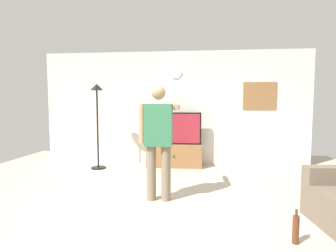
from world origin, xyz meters
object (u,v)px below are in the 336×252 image
at_px(tv_stand, 174,155).
at_px(framed_picture, 260,96).
at_px(wall_clock, 176,72).
at_px(person_standing_nearer_lamp, 159,136).
at_px(floor_lamp, 97,108).
at_px(television, 175,128).
at_px(beverage_bottle, 296,229).

height_order(tv_stand, framed_picture, framed_picture).
bearing_deg(wall_clock, person_standing_nearer_lamp, -91.98).
relative_size(tv_stand, person_standing_nearer_lamp, 0.74).
bearing_deg(framed_picture, wall_clock, -179.85).
bearing_deg(tv_stand, person_standing_nearer_lamp, -92.25).
bearing_deg(wall_clock, floor_lamp, -157.84).
bearing_deg(person_standing_nearer_lamp, floor_lamp, 132.25).
distance_m(wall_clock, framed_picture, 2.05).
distance_m(tv_stand, wall_clock, 1.98).
bearing_deg(tv_stand, television, 90.00).
xyz_separation_m(framed_picture, person_standing_nearer_lamp, (-2.05, -2.46, -0.68)).
xyz_separation_m(television, wall_clock, (0.00, 0.24, 1.33)).
bearing_deg(tv_stand, floor_lamp, -166.75).
xyz_separation_m(television, framed_picture, (1.97, 0.25, 0.76)).
height_order(framed_picture, floor_lamp, framed_picture).
distance_m(tv_stand, beverage_bottle, 3.56).
xyz_separation_m(wall_clock, floor_lamp, (-1.69, -0.69, -0.86)).
bearing_deg(person_standing_nearer_lamp, wall_clock, 88.02).
xyz_separation_m(floor_lamp, person_standing_nearer_lamp, (1.60, -1.76, -0.39)).
bearing_deg(wall_clock, framed_picture, 0.15).
distance_m(floor_lamp, beverage_bottle, 4.42).
distance_m(framed_picture, floor_lamp, 3.73).
bearing_deg(beverage_bottle, wall_clock, 112.56).
distance_m(person_standing_nearer_lamp, beverage_bottle, 2.06).
height_order(tv_stand, person_standing_nearer_lamp, person_standing_nearer_lamp).
bearing_deg(beverage_bottle, tv_stand, 114.35).
distance_m(framed_picture, person_standing_nearer_lamp, 3.27).
xyz_separation_m(wall_clock, person_standing_nearer_lamp, (-0.08, -2.45, -1.24)).
relative_size(floor_lamp, beverage_bottle, 5.24).
bearing_deg(person_standing_nearer_lamp, television, 87.80).
height_order(tv_stand, wall_clock, wall_clock).
distance_m(framed_picture, beverage_bottle, 3.87).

